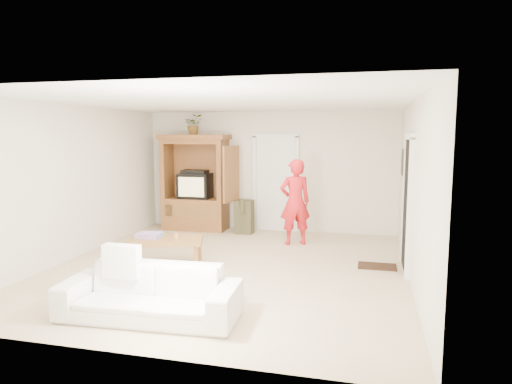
% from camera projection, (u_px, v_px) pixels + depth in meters
% --- Properties ---
extents(floor, '(6.00, 6.00, 0.00)m').
position_uv_depth(floor, '(229.00, 267.00, 7.28)').
color(floor, tan).
rests_on(floor, ground).
extents(ceiling, '(6.00, 6.00, 0.00)m').
position_uv_depth(ceiling, '(228.00, 102.00, 6.95)').
color(ceiling, white).
rests_on(ceiling, floor).
extents(wall_back, '(5.50, 0.00, 5.50)m').
position_uv_depth(wall_back, '(269.00, 171.00, 10.00)').
color(wall_back, silver).
rests_on(wall_back, floor).
extents(wall_front, '(5.50, 0.00, 5.50)m').
position_uv_depth(wall_front, '(132.00, 223.00, 4.23)').
color(wall_front, silver).
rests_on(wall_front, floor).
extents(wall_left, '(0.00, 6.00, 6.00)m').
position_uv_depth(wall_left, '(74.00, 182.00, 7.77)').
color(wall_left, silver).
rests_on(wall_left, floor).
extents(wall_right, '(0.00, 6.00, 6.00)m').
position_uv_depth(wall_right, '(414.00, 192.00, 6.46)').
color(wall_right, silver).
rests_on(wall_right, floor).
extents(armoire, '(1.82, 1.14, 2.10)m').
position_uv_depth(armoire, '(196.00, 189.00, 10.10)').
color(armoire, brown).
rests_on(armoire, floor).
extents(door_back, '(0.85, 0.05, 2.04)m').
position_uv_depth(door_back, '(275.00, 184.00, 9.97)').
color(door_back, white).
rests_on(door_back, floor).
extents(doorway_right, '(0.05, 0.90, 2.04)m').
position_uv_depth(doorway_right, '(407.00, 205.00, 7.08)').
color(doorway_right, black).
rests_on(doorway_right, floor).
extents(framed_picture, '(0.03, 0.60, 0.48)m').
position_uv_depth(framed_picture, '(403.00, 163.00, 8.25)').
color(framed_picture, black).
rests_on(framed_picture, wall_right).
extents(doormat, '(0.60, 0.40, 0.02)m').
position_uv_depth(doormat, '(377.00, 266.00, 7.31)').
color(doormat, '#382316').
rests_on(doormat, floor).
extents(plant, '(0.50, 0.48, 0.43)m').
position_uv_depth(plant, '(194.00, 125.00, 9.90)').
color(plant, '#4C7238').
rests_on(plant, armoire).
extents(man, '(0.71, 0.61, 1.65)m').
position_uv_depth(man, '(295.00, 202.00, 8.71)').
color(man, red).
rests_on(man, floor).
extents(sofa, '(2.09, 0.91, 0.60)m').
position_uv_depth(sofa, '(150.00, 293.00, 5.25)').
color(sofa, white).
rests_on(sofa, floor).
extents(coffee_table, '(1.30, 0.94, 0.44)m').
position_uv_depth(coffee_table, '(166.00, 242.00, 7.37)').
color(coffee_table, olive).
rests_on(coffee_table, floor).
extents(towel, '(0.39, 0.30, 0.08)m').
position_uv_depth(towel, '(149.00, 235.00, 7.43)').
color(towel, '#FD5495').
rests_on(towel, coffee_table).
extents(candle, '(0.08, 0.08, 0.10)m').
position_uv_depth(candle, '(176.00, 235.00, 7.37)').
color(candle, tan).
rests_on(candle, coffee_table).
extents(backpack_black, '(0.36, 0.27, 0.40)m').
position_uv_depth(backpack_black, '(242.00, 223.00, 9.90)').
color(backpack_black, black).
rests_on(backpack_black, floor).
extents(backpack_olive, '(0.39, 0.29, 0.72)m').
position_uv_depth(backpack_olive, '(244.00, 217.00, 9.73)').
color(backpack_olive, '#47442B').
rests_on(backpack_olive, floor).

